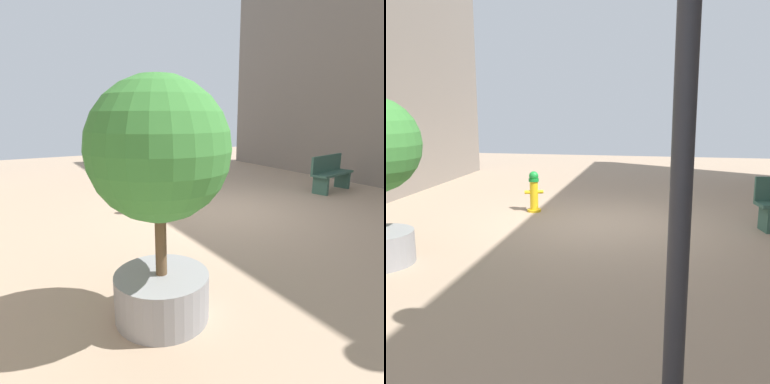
# 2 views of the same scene
# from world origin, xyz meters

# --- Properties ---
(ground_plane) EXTENTS (23.40, 23.40, 0.00)m
(ground_plane) POSITION_xyz_m (0.00, 0.00, 0.00)
(ground_plane) COLOR tan
(fire_hydrant) EXTENTS (0.39, 0.36, 0.86)m
(fire_hydrant) POSITION_xyz_m (1.52, -0.72, 0.43)
(fire_hydrant) COLOR gold
(fire_hydrant) RESTS_ON ground_plane
(street_lamp) EXTENTS (0.36, 0.36, 4.02)m
(street_lamp) POSITION_xyz_m (-1.18, 5.39, 2.49)
(street_lamp) COLOR #2D2D33
(street_lamp) RESTS_ON ground_plane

